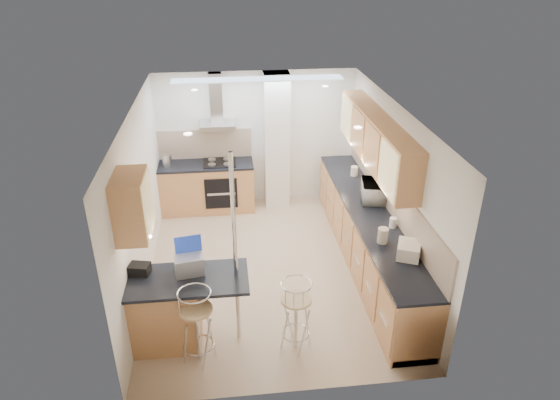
{
  "coord_description": "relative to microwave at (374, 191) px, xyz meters",
  "views": [
    {
      "loc": [
        -0.58,
        -6.34,
        4.39
      ],
      "look_at": [
        0.18,
        0.2,
        1.07
      ],
      "focal_mm": 32.0,
      "sensor_mm": 36.0,
      "label": 1
    }
  ],
  "objects": [
    {
      "name": "bread_bin",
      "position": [
        -0.01,
        -1.59,
        -0.06
      ],
      "size": [
        0.39,
        0.42,
        0.18
      ],
      "primitive_type": "cube",
      "rotation": [
        0.0,
        0.0,
        -0.41
      ],
      "color": "white",
      "rests_on": "right_counter"
    },
    {
      "name": "right_counter",
      "position": [
        -0.15,
        -0.34,
        -0.61
      ],
      "size": [
        0.63,
        4.4,
        0.92
      ],
      "color": "#BF7E4C",
      "rests_on": "ground"
    },
    {
      "name": "laptop",
      "position": [
        -2.72,
        -1.67,
        -0.01
      ],
      "size": [
        0.37,
        0.3,
        0.23
      ],
      "primitive_type": "cube",
      "rotation": [
        0.0,
        0.0,
        0.17
      ],
      "color": "#A3A4AB",
      "rests_on": "peninsula"
    },
    {
      "name": "jar_a",
      "position": [
        -0.06,
        0.94,
        -0.06
      ],
      "size": [
        0.13,
        0.13,
        0.17
      ],
      "primitive_type": "cylinder",
      "rotation": [
        0.0,
        0.0,
        0.12
      ],
      "color": "white",
      "rests_on": "right_counter"
    },
    {
      "name": "bar_stool_end",
      "position": [
        -1.49,
        -2.04,
        -0.59
      ],
      "size": [
        0.49,
        0.49,
        0.96
      ],
      "primitive_type": null,
      "rotation": [
        0.0,
        0.0,
        1.26
      ],
      "color": "tan",
      "rests_on": "ground"
    },
    {
      "name": "microwave",
      "position": [
        0.0,
        0.0,
        0.0
      ],
      "size": [
        0.46,
        0.59,
        0.29
      ],
      "primitive_type": "imported",
      "rotation": [
        0.0,
        0.0,
        1.38
      ],
      "color": "silver",
      "rests_on": "right_counter"
    },
    {
      "name": "jar_c",
      "position": [
        -0.23,
        -1.23,
        -0.04
      ],
      "size": [
        0.18,
        0.18,
        0.2
      ],
      "primitive_type": "cylinder",
      "rotation": [
        0.0,
        0.0,
        0.34
      ],
      "color": "#B5AA91",
      "rests_on": "right_counter"
    },
    {
      "name": "bag",
      "position": [
        -3.31,
        -1.62,
        -0.06
      ],
      "size": [
        0.27,
        0.22,
        0.13
      ],
      "primitive_type": "cube",
      "rotation": [
        0.0,
        0.0,
        -0.22
      ],
      "color": "black",
      "rests_on": "peninsula"
    },
    {
      "name": "jar_b",
      "position": [
        0.02,
        0.39,
        -0.07
      ],
      "size": [
        0.12,
        0.12,
        0.16
      ],
      "primitive_type": "cylinder",
      "rotation": [
        0.0,
        0.0,
        0.1
      ],
      "color": "white",
      "rests_on": "right_counter"
    },
    {
      "name": "ground",
      "position": [
        -1.65,
        -0.34,
        -1.07
      ],
      "size": [
        4.8,
        4.8,
        0.0
      ],
      "primitive_type": "plane",
      "color": "#CCAC88",
      "rests_on": "ground"
    },
    {
      "name": "bar_stool_near",
      "position": [
        -2.65,
        -2.13,
        -0.57
      ],
      "size": [
        0.48,
        0.48,
        1.0
      ],
      "primitive_type": null,
      "rotation": [
        0.0,
        0.0,
        -0.19
      ],
      "color": "tan",
      "rests_on": "ground"
    },
    {
      "name": "peninsula",
      "position": [
        -2.77,
        -1.79,
        -0.59
      ],
      "size": [
        1.47,
        0.72,
        0.94
      ],
      "color": "#BF7E4C",
      "rests_on": "ground"
    },
    {
      "name": "room_shell",
      "position": [
        -1.32,
        0.04,
        0.47
      ],
      "size": [
        3.64,
        4.84,
        2.51
      ],
      "color": "white",
      "rests_on": "ground"
    },
    {
      "name": "back_counter",
      "position": [
        -2.6,
        1.76,
        -0.61
      ],
      "size": [
        1.7,
        0.63,
        0.92
      ],
      "color": "#BF7E4C",
      "rests_on": "ground"
    },
    {
      "name": "jar_d",
      "position": [
        0.03,
        -0.86,
        -0.07
      ],
      "size": [
        0.13,
        0.13,
        0.14
      ],
      "primitive_type": "cylinder",
      "rotation": [
        0.0,
        0.0,
        -0.31
      ],
      "color": "silver",
      "rests_on": "right_counter"
    },
    {
      "name": "kettle",
      "position": [
        -3.27,
        1.73,
        -0.04
      ],
      "size": [
        0.16,
        0.16,
        0.22
      ],
      "primitive_type": "cylinder",
      "color": "#BBBEC0",
      "rests_on": "back_counter"
    }
  ]
}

